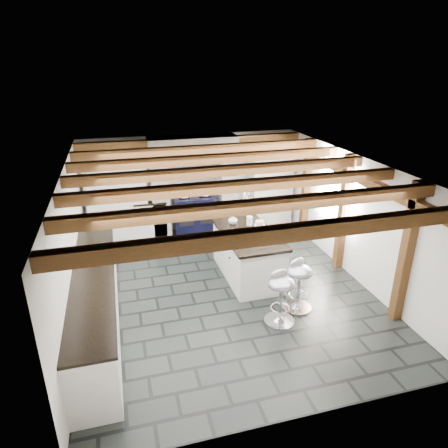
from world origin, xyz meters
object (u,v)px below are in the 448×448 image
object	(u,v)px
range_cooker	(195,214)
kitchen_island	(247,254)
bar_stool_near	(298,279)
bar_stool_far	(281,291)

from	to	relation	value
range_cooker	kitchen_island	world-z (taller)	kitchen_island
kitchen_island	bar_stool_near	distance (m)	1.36
kitchen_island	bar_stool_far	bearing A→B (deg)	-90.31
kitchen_island	bar_stool_near	size ratio (longest dim) A/B	2.06
kitchen_island	bar_stool_far	distance (m)	1.55
range_cooker	bar_stool_far	world-z (taller)	range_cooker
range_cooker	bar_stool_far	distance (m)	3.92
kitchen_island	bar_stool_far	size ratio (longest dim) A/B	2.06
range_cooker	bar_stool_near	bearing A→B (deg)	-74.55
range_cooker	bar_stool_near	world-z (taller)	range_cooker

